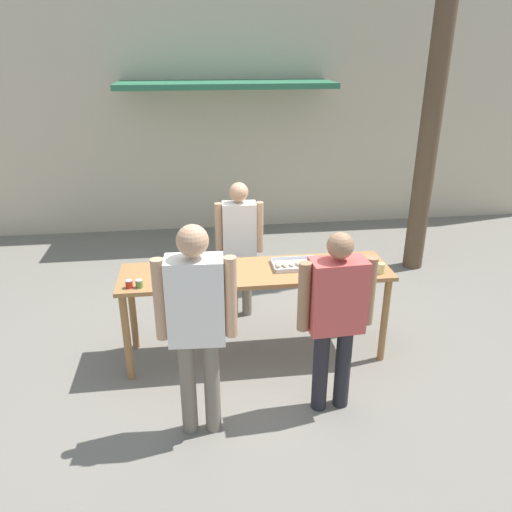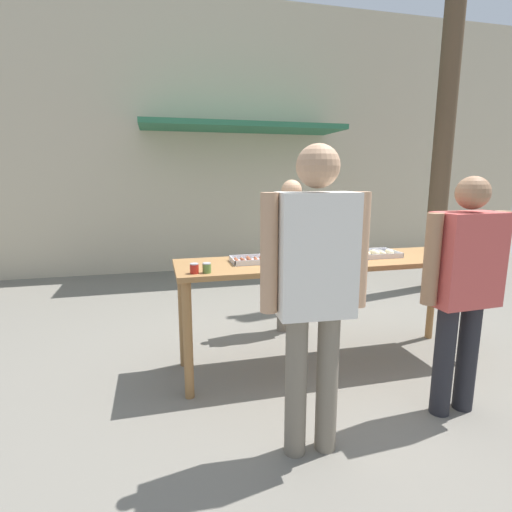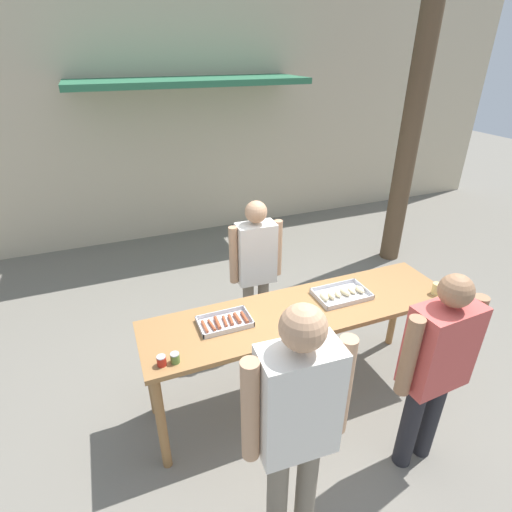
{
  "view_description": "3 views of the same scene",
  "coord_description": "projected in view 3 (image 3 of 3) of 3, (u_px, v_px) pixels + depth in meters",
  "views": [
    {
      "loc": [
        -0.56,
        -4.33,
        2.94
      ],
      "look_at": [
        0.0,
        0.0,
        1.09
      ],
      "focal_mm": 35.0,
      "sensor_mm": 36.0,
      "label": 1
    },
    {
      "loc": [
        -1.43,
        -3.03,
        1.62
      ],
      "look_at": [
        -0.65,
        0.05,
        0.99
      ],
      "focal_mm": 28.0,
      "sensor_mm": 36.0,
      "label": 2
    },
    {
      "loc": [
        -1.33,
        -2.33,
        2.83
      ],
      "look_at": [
        -0.08,
        0.82,
        1.04
      ],
      "focal_mm": 28.0,
      "sensor_mm": 36.0,
      "label": 3
    }
  ],
  "objects": [
    {
      "name": "building_facade_back",
      "position": [
        182.0,
        89.0,
        5.89
      ],
      "size": [
        12.0,
        1.11,
        4.5
      ],
      "color": "beige",
      "rests_on": "ground"
    },
    {
      "name": "serving_table",
      "position": [
        302.0,
        320.0,
        3.28
      ],
      "size": [
        2.6,
        0.67,
        0.94
      ],
      "color": "olive",
      "rests_on": "ground"
    },
    {
      "name": "food_tray_buns",
      "position": [
        341.0,
        294.0,
        3.38
      ],
      "size": [
        0.45,
        0.3,
        0.06
      ],
      "color": "silver",
      "rests_on": "serving_table"
    },
    {
      "name": "utility_pole",
      "position": [
        427.0,
        35.0,
        4.69
      ],
      "size": [
        1.1,
        0.27,
        5.76
      ],
      "color": "brown",
      "rests_on": "ground"
    },
    {
      "name": "ground_plane",
      "position": [
        297.0,
        393.0,
        3.67
      ],
      "size": [
        24.0,
        24.0,
        0.0
      ],
      "primitive_type": "plane",
      "color": "slate"
    },
    {
      "name": "person_customer_with_cup",
      "position": [
        436.0,
        362.0,
        2.66
      ],
      "size": [
        0.64,
        0.27,
        1.63
      ],
      "rotation": [
        0.0,
        0.0,
        3.2
      ],
      "color": "#232328",
      "rests_on": "ground"
    },
    {
      "name": "person_server_behind_table",
      "position": [
        256.0,
        263.0,
        3.87
      ],
      "size": [
        0.53,
        0.21,
        1.59
      ],
      "rotation": [
        0.0,
        0.0,
        -0.03
      ],
      "color": "#756B5B",
      "rests_on": "ground"
    },
    {
      "name": "person_customer_holding_hotdog",
      "position": [
        297.0,
        418.0,
        2.12
      ],
      "size": [
        0.61,
        0.26,
        1.79
      ],
      "rotation": [
        0.0,
        0.0,
        3.09
      ],
      "color": "#756B5B",
      "rests_on": "ground"
    },
    {
      "name": "condiment_jar_ketchup",
      "position": [
        175.0,
        358.0,
        2.67
      ],
      "size": [
        0.06,
        0.06,
        0.07
      ],
      "color": "#567A38",
      "rests_on": "serving_table"
    },
    {
      "name": "food_tray_sausages",
      "position": [
        225.0,
        322.0,
        3.05
      ],
      "size": [
        0.4,
        0.25,
        0.04
      ],
      "color": "silver",
      "rests_on": "serving_table"
    },
    {
      "name": "beer_cup",
      "position": [
        436.0,
        289.0,
        3.41
      ],
      "size": [
        0.07,
        0.07,
        0.1
      ],
      "color": "#DBC67A",
      "rests_on": "serving_table"
    },
    {
      "name": "condiment_jar_mustard",
      "position": [
        162.0,
        361.0,
        2.65
      ],
      "size": [
        0.06,
        0.06,
        0.07
      ],
      "color": "#B22319",
      "rests_on": "serving_table"
    }
  ]
}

